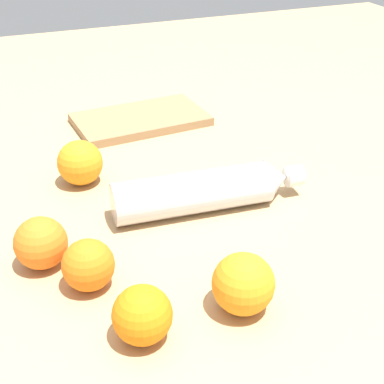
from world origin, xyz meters
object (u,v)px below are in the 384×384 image
orange_0 (80,163)px  orange_2 (88,265)px  orange_1 (142,315)px  cutting_board (140,119)px  orange_3 (41,243)px  orange_4 (243,284)px  water_bottle (205,190)px

orange_0 → orange_2: 0.28m
orange_0 → orange_1: size_ratio=1.10×
orange_2 → cutting_board: size_ratio=0.25×
orange_0 → orange_3: bearing=65.3°
orange_4 → cutting_board: 0.61m
water_bottle → cutting_board: water_bottle is taller
orange_4 → water_bottle: bearing=-101.4°
orange_1 → orange_2: bearing=-71.7°
orange_4 → orange_3: bearing=-39.5°
orange_2 → orange_4: size_ratio=0.88×
orange_2 → water_bottle: bearing=-150.1°
orange_2 → orange_3: size_ratio=0.94×
cutting_board → orange_1: bearing=69.0°
orange_1 → orange_3: size_ratio=0.97×
orange_4 → orange_2: bearing=-33.5°
orange_2 → orange_4: orange_4 is taller
water_bottle → orange_0: (0.17, -0.16, 0.01)m
orange_0 → orange_3: (0.10, 0.21, -0.00)m
water_bottle → orange_0: size_ratio=4.10×
orange_1 → orange_3: bearing=-64.3°
water_bottle → orange_1: (0.18, 0.24, 0.00)m
orange_0 → cutting_board: (-0.17, -0.21, -0.03)m
orange_3 → orange_2: bearing=126.3°
water_bottle → orange_2: orange_2 is taller
orange_1 → cutting_board: size_ratio=0.26×
water_bottle → orange_3: 0.27m
orange_0 → orange_2: size_ratio=1.13×
orange_1 → water_bottle: bearing=-126.6°
orange_0 → orange_4: same height
orange_3 → orange_4: bearing=140.5°
water_bottle → orange_2: size_ratio=4.62×
orange_3 → cutting_board: orange_3 is taller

